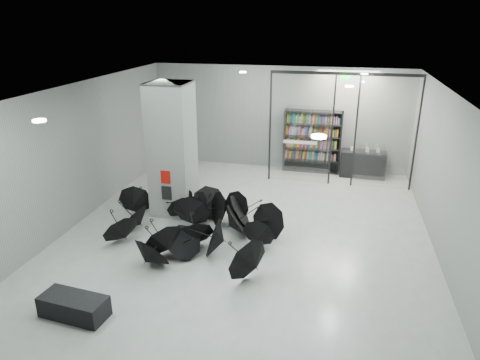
% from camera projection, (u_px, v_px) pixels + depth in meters
% --- Properties ---
extents(room, '(14.00, 14.02, 4.01)m').
position_uv_depth(room, '(238.00, 146.00, 10.39)').
color(room, gray).
rests_on(room, ground).
extents(column, '(1.20, 1.20, 4.00)m').
position_uv_depth(column, '(172.00, 150.00, 13.04)').
color(column, slate).
rests_on(column, ground).
extents(fire_cabinet, '(0.28, 0.04, 0.38)m').
position_uv_depth(fire_cabinet, '(166.00, 177.00, 12.70)').
color(fire_cabinet, '#A50A07').
rests_on(fire_cabinet, column).
extents(info_panel, '(0.30, 0.03, 0.42)m').
position_uv_depth(info_panel, '(167.00, 193.00, 12.88)').
color(info_panel, black).
rests_on(info_panel, column).
extents(exit_sign, '(0.30, 0.06, 0.15)m').
position_uv_depth(exit_sign, '(345.00, 78.00, 14.38)').
color(exit_sign, '#0CE533').
rests_on(exit_sign, room).
extents(glass_partition, '(5.06, 0.08, 4.00)m').
position_uv_depth(glass_partition, '(341.00, 126.00, 15.14)').
color(glass_partition, silver).
rests_on(glass_partition, ground).
extents(bench, '(1.43, 0.73, 0.44)m').
position_uv_depth(bench, '(74.00, 306.00, 8.85)').
color(bench, black).
rests_on(bench, ground).
extents(bookshelf, '(2.20, 0.48, 2.41)m').
position_uv_depth(bookshelf, '(312.00, 142.00, 16.84)').
color(bookshelf, black).
rests_on(bookshelf, ground).
extents(shop_counter, '(1.67, 0.72, 0.99)m').
position_uv_depth(shop_counter, '(363.00, 164.00, 16.51)').
color(shop_counter, black).
rests_on(shop_counter, ground).
extents(umbrella_cluster, '(5.53, 4.74, 1.33)m').
position_uv_depth(umbrella_cluster, '(199.00, 228.00, 11.94)').
color(umbrella_cluster, black).
rests_on(umbrella_cluster, ground).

